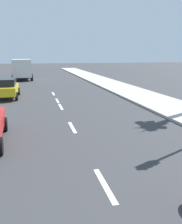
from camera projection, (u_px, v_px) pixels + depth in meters
ground_plane at (57, 100)px, 18.20m from camera, size 160.00×160.00×0.00m
sidewalk_strip at (131, 92)px, 21.72m from camera, size 3.60×80.00×0.14m
lane_stripe_2 at (105, 185)px, 6.32m from camera, size 0.16×1.80×0.01m
lane_stripe_3 at (72, 127)px, 11.34m from camera, size 0.16×1.80×0.01m
lane_stripe_4 at (61, 107)px, 15.80m from camera, size 0.16×1.80×0.01m
lane_stripe_5 at (57, 101)px, 17.90m from camera, size 0.16×1.80×0.01m
lane_stripe_6 at (53, 94)px, 21.08m from camera, size 0.16×1.80×0.01m
parked_car_yellow at (7, 88)px, 18.79m from camera, size 1.83×3.87×1.57m
delivery_truck at (22, 69)px, 32.55m from camera, size 2.88×6.33×2.80m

